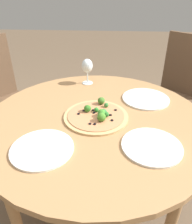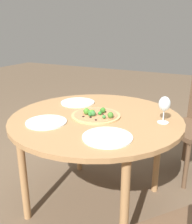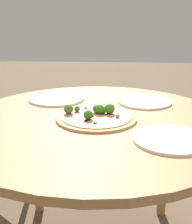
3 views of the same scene
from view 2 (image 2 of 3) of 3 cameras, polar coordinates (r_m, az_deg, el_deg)
ground_plane at (r=2.05m, az=-0.03°, el=-20.00°), size 12.00×12.00×0.00m
dining_table at (r=1.72m, az=-0.04°, el=-3.05°), size 1.16×1.16×0.71m
pizza at (r=1.69m, az=0.00°, el=-0.63°), size 0.34×0.34×0.06m
wine_glass at (r=1.60m, az=15.38°, el=1.64°), size 0.07×0.07×0.17m
plate_near at (r=1.37m, az=2.61°, el=-5.74°), size 0.28×0.28×0.01m
plate_far at (r=1.99m, az=-4.21°, el=2.20°), size 0.27×0.27×0.01m
plate_side at (r=1.61m, az=-11.30°, el=-2.27°), size 0.26×0.26×0.01m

